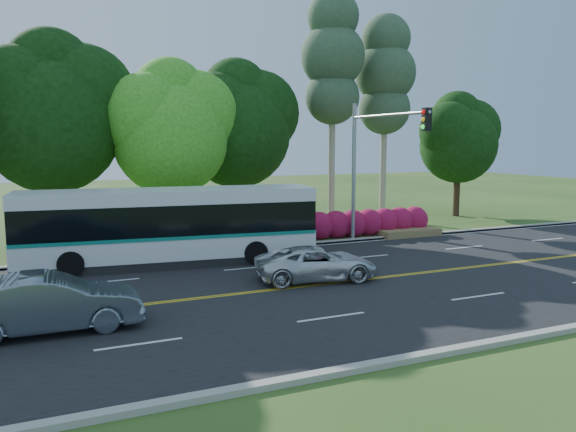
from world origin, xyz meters
name	(u,v)px	position (x,y,z in m)	size (l,w,h in m)	color
ground	(297,288)	(0.00, 0.00, 0.00)	(120.00, 120.00, 0.00)	#2B4C19
road	(297,287)	(0.00, 0.00, 0.01)	(60.00, 14.00, 0.02)	black
curb_north	(234,250)	(0.00, 7.15, 0.07)	(60.00, 0.30, 0.15)	#9F9B90
curb_south	(423,356)	(0.00, -7.15, 0.07)	(60.00, 0.30, 0.15)	#9F9B90
grass_verge	(222,244)	(0.00, 9.00, 0.05)	(60.00, 4.00, 0.10)	#2B4C19
lane_markings	(295,287)	(-0.09, 0.00, 0.02)	(57.60, 13.82, 0.00)	gold
tree_row	(102,109)	(-5.15, 12.13, 6.73)	(44.70, 9.10, 13.84)	black
bougainvillea_hedge	(356,224)	(7.18, 8.15, 0.72)	(9.50, 2.25, 1.50)	maroon
traffic_signal	(374,151)	(6.49, 5.40, 4.67)	(0.42, 6.10, 7.00)	#93959B
transit_bus	(170,227)	(-3.29, 5.55, 1.57)	(12.20, 3.86, 3.14)	white
sedan	(50,303)	(-8.02, -1.59, 0.81)	(1.67, 4.78, 1.57)	slate
suv	(316,263)	(1.08, 0.64, 0.64)	(2.07, 4.49, 1.25)	silver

